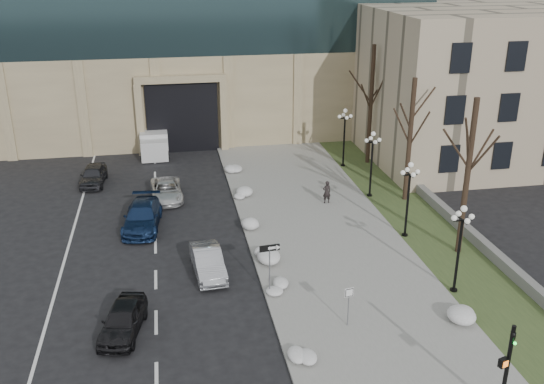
{
  "coord_description": "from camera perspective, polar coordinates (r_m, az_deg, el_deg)",
  "views": [
    {
      "loc": [
        -5.49,
        -18.45,
        16.0
      ],
      "look_at": [
        0.16,
        12.5,
        3.5
      ],
      "focal_mm": 40.0,
      "sensor_mm": 36.0,
      "label": 1
    }
  ],
  "objects": [
    {
      "name": "sidewalk",
      "position": [
        37.26,
        4.65,
        -3.74
      ],
      "size": [
        9.0,
        40.0,
        0.12
      ],
      "primitive_type": "cube",
      "color": "gray",
      "rests_on": "ground"
    },
    {
      "name": "curb",
      "position": [
        36.43,
        -2.23,
        -4.28
      ],
      "size": [
        0.3,
        40.0,
        0.14
      ],
      "primitive_type": "cube",
      "color": "gray",
      "rests_on": "ground"
    },
    {
      "name": "grass_strip",
      "position": [
        39.34,
        13.85,
        -2.93
      ],
      "size": [
        4.0,
        40.0,
        0.1
      ],
      "primitive_type": "cube",
      "color": "#374B25",
      "rests_on": "ground"
    },
    {
      "name": "stone_wall",
      "position": [
        41.69,
        15.33,
        -1.2
      ],
      "size": [
        0.5,
        30.0,
        0.7
      ],
      "primitive_type": "cube",
      "color": "slate",
      "rests_on": "ground"
    },
    {
      "name": "classical_building",
      "position": [
        54.88,
        20.24,
        9.86
      ],
      "size": [
        22.0,
        18.12,
        12.0
      ],
      "color": "tan",
      "rests_on": "ground"
    },
    {
      "name": "car_a",
      "position": [
        28.48,
        -13.86,
        -11.59
      ],
      "size": [
        2.41,
        4.25,
        1.36
      ],
      "primitive_type": "imported",
      "rotation": [
        0.0,
        0.0,
        -0.21
      ],
      "color": "black",
      "rests_on": "ground"
    },
    {
      "name": "car_b",
      "position": [
        32.49,
        -6.05,
        -6.57
      ],
      "size": [
        1.79,
        4.32,
        1.39
      ],
      "primitive_type": "imported",
      "rotation": [
        0.0,
        0.0,
        0.08
      ],
      "color": "#B6B8BF",
      "rests_on": "ground"
    },
    {
      "name": "car_c",
      "position": [
        38.36,
        -12.1,
        -2.26
      ],
      "size": [
        2.66,
        5.4,
        1.51
      ],
      "primitive_type": "imported",
      "rotation": [
        0.0,
        0.0,
        -0.11
      ],
      "color": "navy",
      "rests_on": "ground"
    },
    {
      "name": "car_d",
      "position": [
        42.56,
        -9.91,
        0.16
      ],
      "size": [
        2.25,
        4.62,
        1.26
      ],
      "primitive_type": "imported",
      "rotation": [
        0.0,
        0.0,
        0.03
      ],
      "color": "silver",
      "rests_on": "ground"
    },
    {
      "name": "car_e",
      "position": [
        46.5,
        -16.46,
        1.54
      ],
      "size": [
        1.92,
        4.23,
        1.41
      ],
      "primitive_type": "imported",
      "rotation": [
        0.0,
        0.0,
        -0.06
      ],
      "color": "#303135",
      "rests_on": "ground"
    },
    {
      "name": "pedestrian",
      "position": [
        41.03,
        5.17,
        -0.01
      ],
      "size": [
        0.62,
        0.45,
        1.58
      ],
      "primitive_type": "imported",
      "rotation": [
        0.0,
        0.0,
        3.27
      ],
      "color": "black",
      "rests_on": "sidewalk"
    },
    {
      "name": "box_truck",
      "position": [
        52.88,
        -11.02,
        4.77
      ],
      "size": [
        2.34,
        6.47,
        2.05
      ],
      "rotation": [
        0.0,
        0.0,
        0.01
      ],
      "color": "silver",
      "rests_on": "ground"
    },
    {
      "name": "one_way_sign",
      "position": [
        29.56,
        0.11,
        -5.83
      ],
      "size": [
        1.07,
        0.3,
        2.85
      ],
      "rotation": [
        0.0,
        0.0,
        0.09
      ],
      "color": "slate",
      "rests_on": "ground"
    },
    {
      "name": "keep_sign",
      "position": [
        27.79,
        7.24,
        -9.94
      ],
      "size": [
        0.44,
        0.12,
        2.06
      ],
      "rotation": [
        0.0,
        0.0,
        0.18
      ],
      "color": "slate",
      "rests_on": "ground"
    },
    {
      "name": "traffic_signal",
      "position": [
        24.2,
        21.13,
        -15.56
      ],
      "size": [
        0.67,
        0.88,
        3.91
      ],
      "rotation": [
        0.0,
        0.0,
        0.3
      ],
      "color": "black",
      "rests_on": "ground"
    },
    {
      "name": "snow_clump_b",
      "position": [
        26.36,
        2.49,
        -14.91
      ],
      "size": [
        1.1,
        1.6,
        0.36
      ],
      "primitive_type": "ellipsoid",
      "color": "silver",
      "rests_on": "sidewalk"
    },
    {
      "name": "snow_clump_c",
      "position": [
        30.82,
        0.74,
        -8.96
      ],
      "size": [
        1.1,
        1.6,
        0.36
      ],
      "primitive_type": "ellipsoid",
      "color": "silver",
      "rests_on": "sidewalk"
    },
    {
      "name": "snow_clump_d",
      "position": [
        33.72,
        -0.41,
        -6.08
      ],
      "size": [
        1.1,
        1.6,
        0.36
      ],
      "primitive_type": "ellipsoid",
      "color": "silver",
      "rests_on": "sidewalk"
    },
    {
      "name": "snow_clump_e",
      "position": [
        37.76,
        -1.78,
        -2.91
      ],
      "size": [
        1.1,
        1.6,
        0.36
      ],
      "primitive_type": "ellipsoid",
      "color": "silver",
      "rests_on": "sidewalk"
    },
    {
      "name": "snow_clump_f",
      "position": [
        42.16,
        -2.77,
        -0.22
      ],
      "size": [
        1.1,
        1.6,
        0.36
      ],
      "primitive_type": "ellipsoid",
      "color": "silver",
      "rests_on": "sidewalk"
    },
    {
      "name": "snow_clump_g",
      "position": [
        46.66,
        -3.49,
        1.96
      ],
      "size": [
        1.1,
        1.6,
        0.36
      ],
      "primitive_type": "ellipsoid",
      "color": "silver",
      "rests_on": "sidewalk"
    },
    {
      "name": "snow_clump_h",
      "position": [
        29.93,
        17.48,
        -11.1
      ],
      "size": [
        1.1,
        1.6,
        0.36
      ],
      "primitive_type": "ellipsoid",
      "color": "silver",
      "rests_on": "sidewalk"
    },
    {
      "name": "lamppost_a",
      "position": [
        30.91,
        17.31,
        -4.11
      ],
      "size": [
        1.18,
        1.18,
        4.76
      ],
      "color": "black",
      "rests_on": "ground"
    },
    {
      "name": "lamppost_b",
      "position": [
        36.27,
        12.75,
        0.23
      ],
      "size": [
        1.18,
        1.18,
        4.76
      ],
      "color": "black",
      "rests_on": "ground"
    },
    {
      "name": "lamppost_c",
      "position": [
        41.95,
        9.4,
        3.42
      ],
      "size": [
        1.18,
        1.18,
        4.76
      ],
      "color": "black",
      "rests_on": "ground"
    },
    {
      "name": "lamppost_d",
      "position": [
        47.85,
        6.84,
        5.84
      ],
      "size": [
        1.18,
        1.18,
        4.76
      ],
      "color": "black",
      "rests_on": "ground"
    },
    {
      "name": "tree_near",
      "position": [
        34.19,
        18.12,
        3.26
      ],
      "size": [
        3.2,
        3.2,
        9.0
      ],
      "color": "black",
      "rests_on": "ground"
    },
    {
      "name": "tree_mid",
      "position": [
        41.17,
        12.97,
        6.34
      ],
      "size": [
        3.2,
        3.2,
        8.5
      ],
      "color": "black",
      "rests_on": "ground"
    },
    {
      "name": "tree_far",
      "position": [
        48.26,
        9.37,
        9.61
      ],
      "size": [
        3.2,
        3.2,
        9.5
      ],
      "color": "black",
      "rests_on": "ground"
    }
  ]
}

